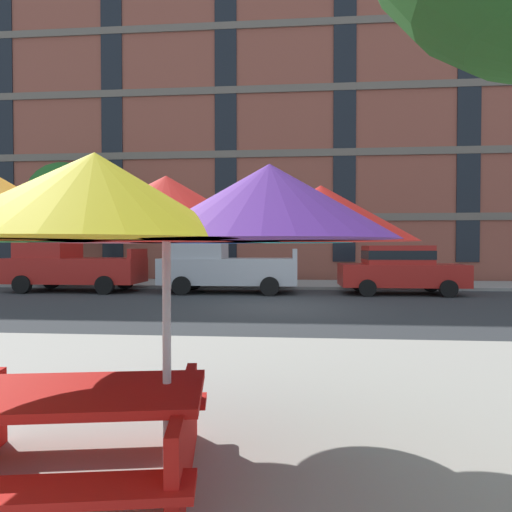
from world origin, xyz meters
TOP-DOWN VIEW (x-y plane):
  - ground_plane at (0.00, 0.00)m, footprint 120.00×120.00m
  - sidewalk_near_patio at (0.00, -9.00)m, footprint 56.00×9.00m
  - sidewalk_far at (0.00, 6.80)m, footprint 56.00×3.60m
  - apartment_building at (0.00, 14.99)m, footprint 47.22×12.08m
  - pickup_red at (-8.28, 3.70)m, footprint 5.10×2.12m
  - pickup_silver at (-2.26, 3.70)m, footprint 5.10×2.12m
  - sedan_red at (4.26, 3.70)m, footprint 4.40×1.98m
  - street_tree_left at (-9.95, 6.39)m, footprint 3.34×3.45m
  - patio_umbrella at (-0.63, -9.00)m, footprint 3.43×3.43m
  - picnic_table at (-1.26, -9.20)m, footprint 2.01×1.78m

SIDE VIEW (x-z plane):
  - ground_plane at x=0.00m, z-range 0.00..0.00m
  - sidewalk_near_patio at x=0.00m, z-range 0.00..0.12m
  - sidewalk_far at x=0.00m, z-range 0.00..0.12m
  - picnic_table at x=-1.26m, z-range 0.10..0.87m
  - sedan_red at x=4.26m, z-range 0.06..1.84m
  - pickup_red at x=-8.28m, z-range -0.07..2.13m
  - pickup_silver at x=-2.26m, z-range -0.07..2.13m
  - patio_umbrella at x=-0.63m, z-range 0.85..3.08m
  - street_tree_left at x=-9.95m, z-range 0.91..6.51m
  - apartment_building at x=0.00m, z-range 0.00..16.00m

